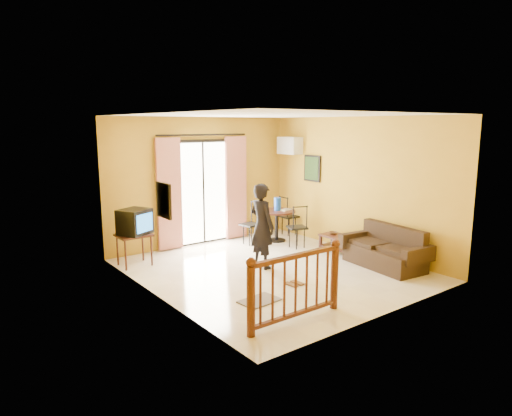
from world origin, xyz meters
TOP-DOWN VIEW (x-y plane):
  - ground at (0.00, 0.00)m, footprint 5.00×5.00m
  - room_shell at (0.00, 0.00)m, footprint 5.00×5.00m
  - balcony_door at (0.00, 2.43)m, footprint 2.25×0.14m
  - tv_table at (-1.90, 1.81)m, footprint 0.61×0.51m
  - television at (-1.87, 1.81)m, footprint 0.68×0.66m
  - picture_left at (-2.22, -0.20)m, footprint 0.05×0.42m
  - dining_table at (1.43, 1.62)m, footprint 0.85×0.85m
  - water_jug at (1.44, 1.60)m, footprint 0.16×0.16m
  - serving_tray at (1.60, 1.52)m, footprint 0.31×0.23m
  - dining_chairs at (1.41, 1.51)m, footprint 1.71×1.48m
  - air_conditioner at (2.09, 1.95)m, footprint 0.31×0.60m
  - botanical_print at (2.22, 1.30)m, footprint 0.05×0.50m
  - coffee_table at (1.85, 0.08)m, footprint 0.44×0.80m
  - bowl at (1.85, 0.25)m, footprint 0.18×0.18m
  - sofa at (1.85, -1.11)m, footprint 0.90×1.67m
  - standing_person at (-0.05, 0.26)m, footprint 0.41×0.60m
  - stair_balustrade at (-1.15, -1.90)m, footprint 1.63×0.13m
  - doormat at (-1.11, -1.05)m, footprint 0.64×0.46m
  - sandals at (-0.20, -0.82)m, footprint 0.26×0.26m

SIDE VIEW (x-z plane):
  - ground at x=0.00m, z-range 0.00..0.00m
  - dining_chairs at x=1.41m, z-range -0.47..0.47m
  - doormat at x=-1.11m, z-range 0.00..0.02m
  - sandals at x=-0.20m, z-range 0.00..0.03m
  - coffee_table at x=1.85m, z-range 0.06..0.41m
  - sofa at x=1.85m, z-range -0.10..0.67m
  - bowl at x=1.85m, z-range 0.36..0.41m
  - tv_table at x=-1.90m, z-range 0.23..0.83m
  - dining_table at x=1.43m, z-range 0.21..0.92m
  - stair_balustrade at x=-1.15m, z-range 0.05..1.08m
  - serving_tray at x=1.60m, z-range 0.71..0.73m
  - standing_person at x=-0.05m, z-range 0.00..1.59m
  - television at x=-1.87m, z-range 0.61..1.08m
  - water_jug at x=1.44m, z-range 0.71..1.01m
  - balcony_door at x=0.00m, z-range -0.04..2.42m
  - picture_left at x=-2.22m, z-range 1.29..1.81m
  - botanical_print at x=2.22m, z-range 1.35..1.95m
  - room_shell at x=0.00m, z-range -0.80..4.20m
  - air_conditioner at x=2.09m, z-range 1.95..2.35m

